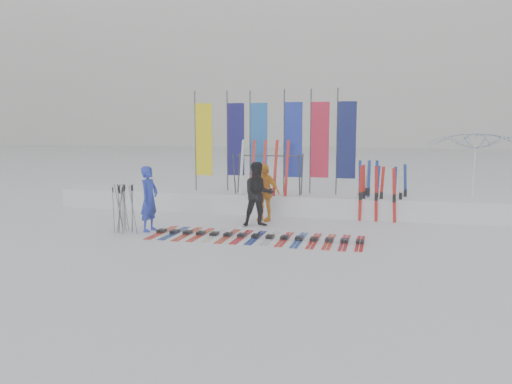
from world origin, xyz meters
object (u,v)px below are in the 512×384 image
(person_black, at_px, (258,194))
(ski_rack, at_px, (268,169))
(tent_canopy, at_px, (473,173))
(person_yellow, at_px, (264,192))
(person_blue, at_px, (149,199))
(ski_row, at_px, (256,236))

(person_black, height_order, ski_rack, ski_rack)
(tent_canopy, height_order, ski_rack, tent_canopy)
(person_black, height_order, person_yellow, person_black)
(person_blue, height_order, ski_row, person_blue)
(person_yellow, bearing_deg, ski_row, -66.98)
(person_blue, relative_size, ski_rack, 0.81)
(person_blue, bearing_deg, ski_row, -86.30)
(person_blue, xyz_separation_m, tent_canopy, (8.31, 4.40, 0.47))
(person_blue, xyz_separation_m, ski_rack, (2.33, 3.29, 0.56))
(person_blue, xyz_separation_m, ski_row, (2.82, -0.13, -0.79))
(person_blue, xyz_separation_m, person_yellow, (2.49, 2.09, -0.02))
(person_black, relative_size, person_yellow, 1.06)
(ski_row, bearing_deg, person_blue, 177.46)
(person_black, distance_m, ski_row, 1.68)
(person_black, relative_size, ski_row, 0.34)
(person_yellow, bearing_deg, person_black, -73.55)
(ski_rack, bearing_deg, ski_row, -81.92)
(person_yellow, height_order, ski_row, person_yellow)
(person_blue, distance_m, tent_canopy, 9.41)
(person_black, xyz_separation_m, person_yellow, (-0.02, 0.78, -0.05))
(person_yellow, xyz_separation_m, tent_canopy, (5.82, 2.31, 0.49))
(ski_row, height_order, ski_rack, ski_rack)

